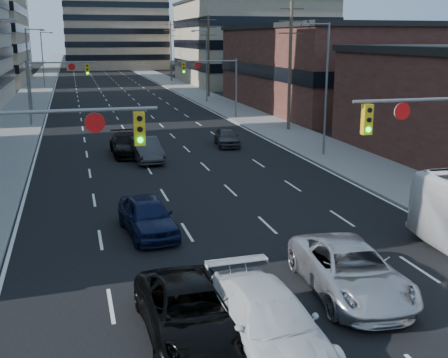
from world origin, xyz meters
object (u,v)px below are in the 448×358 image
Objects in this scene: black_pickup at (190,312)px; white_van at (269,322)px; silver_suv at (350,270)px; sedan_blue at (147,216)px.

white_van reaches higher than black_pickup.
white_van is at bearing -33.52° from black_pickup.
white_van is (1.86, -1.16, 0.06)m from black_pickup.
black_pickup is 0.93× the size of silver_suv.
sedan_blue is at bearing 88.60° from black_pickup.
black_pickup is at bearing 145.27° from white_van.
silver_suv is at bearing -59.63° from sedan_blue.
white_van is at bearing -141.33° from silver_suv.
silver_suv is (3.65, 2.51, -0.01)m from white_van.
black_pickup is 8.71m from sedan_blue.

